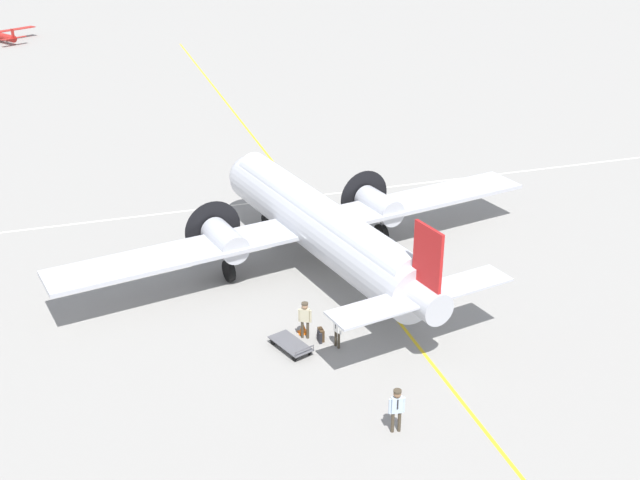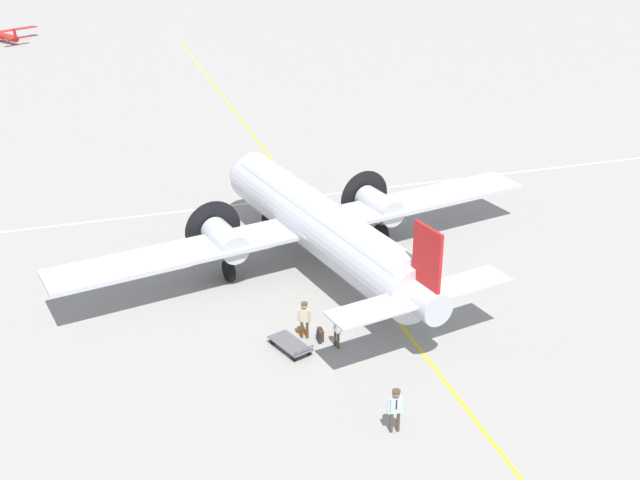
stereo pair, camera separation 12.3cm
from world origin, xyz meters
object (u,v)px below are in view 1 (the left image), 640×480
airliner_main (316,222)px  ramp_agent (337,327)px  traffic_cone (303,328)px  suitcase_near_door (321,335)px  suitcase_upright_spare (320,337)px  baggage_cart (291,344)px  crew_foreground (397,406)px  passenger_boarding (305,316)px

airliner_main → ramp_agent: (7.56, -1.40, -1.55)m
traffic_cone → airliner_main: bearing=157.6°
suitcase_near_door → suitcase_upright_spare: 0.17m
suitcase_near_door → baggage_cart: size_ratio=0.26×
airliner_main → baggage_cart: (7.18, -3.36, -2.27)m
traffic_cone → ramp_agent: bearing=35.3°
ramp_agent → suitcase_near_door: ramp_agent is taller
suitcase_upright_spare → crew_foreground: bearing=7.1°
crew_foreground → ramp_agent: size_ratio=1.12×
ramp_agent → suitcase_near_door: size_ratio=2.71×
baggage_cart → crew_foreground: bearing=178.9°
ramp_agent → crew_foreground: bearing=166.4°
ramp_agent → passenger_boarding: bearing=29.1°
crew_foreground → ramp_agent: 6.05m
crew_foreground → suitcase_near_door: bearing=-76.7°
airliner_main → traffic_cone: size_ratio=47.66×
airliner_main → suitcase_near_door: airliner_main is taller
airliner_main → traffic_cone: (6.03, -2.49, -2.28)m
baggage_cart → passenger_boarding: bearing=-68.9°
passenger_boarding → suitcase_upright_spare: bearing=162.7°
airliner_main → suitcase_near_door: size_ratio=44.30×
suitcase_near_door → baggage_cart: suitcase_near_door is taller
suitcase_near_door → suitcase_upright_spare: suitcase_near_door is taller
baggage_cart → traffic_cone: 1.45m
passenger_boarding → crew_foreground: bearing=129.1°
crew_foreground → suitcase_near_door: size_ratio=3.03×
crew_foreground → suitcase_upright_spare: crew_foreground is taller
crew_foreground → traffic_cone: bearing=-73.0°
crew_foreground → suitcase_near_door: crew_foreground is taller
passenger_boarding → suitcase_near_door: passenger_boarding is taller
traffic_cone → crew_foreground: bearing=9.7°
crew_foreground → suitcase_upright_spare: (-6.64, -0.82, -0.88)m
passenger_boarding → baggage_cart: bearing=69.6°
suitcase_upright_spare → baggage_cart: size_ratio=0.24×
suitcase_upright_spare → baggage_cart: bearing=-80.8°
suitcase_near_door → traffic_cone: size_ratio=1.08×
ramp_agent → baggage_cart: 2.12m
suitcase_upright_spare → suitcase_near_door: bearing=140.6°
crew_foreground → suitcase_upright_spare: size_ratio=3.29×
crew_foreground → baggage_cart: 6.84m
crew_foreground → baggage_cart: bearing=-64.0°
ramp_agent → suitcase_near_door: 1.13m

